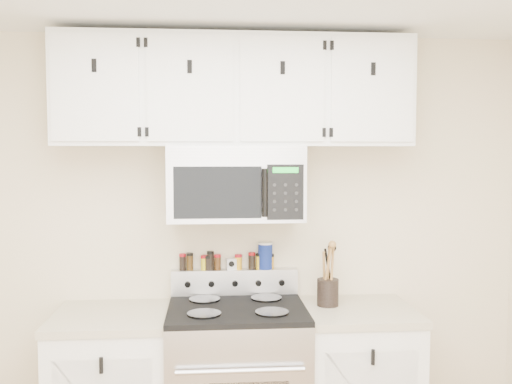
# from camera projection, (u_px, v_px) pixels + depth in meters

# --- Properties ---
(back_wall) EXTENTS (3.50, 0.01, 2.50)m
(back_wall) POSITION_uv_depth(u_px,v_px,m) (234.00, 244.00, 3.46)
(back_wall) COLOR beige
(back_wall) RESTS_ON floor
(microwave) EXTENTS (0.76, 0.44, 0.42)m
(microwave) POSITION_uv_depth(u_px,v_px,m) (236.00, 183.00, 3.25)
(microwave) COLOR #9E9EA3
(microwave) RESTS_ON back_wall
(upper_cabinets) EXTENTS (2.00, 0.35, 0.62)m
(upper_cabinets) POSITION_uv_depth(u_px,v_px,m) (235.00, 92.00, 3.24)
(upper_cabinets) COLOR white
(upper_cabinets) RESTS_ON back_wall
(utensil_crock) EXTENTS (0.12, 0.12, 0.36)m
(utensil_crock) POSITION_uv_depth(u_px,v_px,m) (328.00, 290.00, 3.29)
(utensil_crock) COLOR black
(utensil_crock) RESTS_ON base_cabinet_right
(kitchen_timer) EXTENTS (0.06, 0.06, 0.07)m
(kitchen_timer) POSITION_uv_depth(u_px,v_px,m) (231.00, 264.00, 3.43)
(kitchen_timer) COLOR white
(kitchen_timer) RESTS_ON range
(salt_canister) EXTENTS (0.09, 0.09, 0.16)m
(salt_canister) POSITION_uv_depth(u_px,v_px,m) (265.00, 256.00, 3.45)
(salt_canister) COLOR navy
(salt_canister) RESTS_ON range
(spice_jar_0) EXTENTS (0.04, 0.04, 0.10)m
(spice_jar_0) POSITION_uv_depth(u_px,v_px,m) (183.00, 262.00, 3.41)
(spice_jar_0) COLOR black
(spice_jar_0) RESTS_ON range
(spice_jar_1) EXTENTS (0.04, 0.04, 0.10)m
(spice_jar_1) POSITION_uv_depth(u_px,v_px,m) (190.00, 261.00, 3.41)
(spice_jar_1) COLOR #3E290E
(spice_jar_1) RESTS_ON range
(spice_jar_2) EXTENTS (0.04, 0.04, 0.09)m
(spice_jar_2) POSITION_uv_depth(u_px,v_px,m) (204.00, 263.00, 3.42)
(spice_jar_2) COLOR gold
(spice_jar_2) RESTS_ON range
(spice_jar_3) EXTENTS (0.05, 0.05, 0.09)m
(spice_jar_3) POSITION_uv_depth(u_px,v_px,m) (208.00, 263.00, 3.42)
(spice_jar_3) COLOR black
(spice_jar_3) RESTS_ON range
(spice_jar_4) EXTENTS (0.04, 0.04, 0.11)m
(spice_jar_4) POSITION_uv_depth(u_px,v_px,m) (210.00, 260.00, 3.42)
(spice_jar_4) COLOR black
(spice_jar_4) RESTS_ON range
(spice_jar_5) EXTENTS (0.04, 0.04, 0.09)m
(spice_jar_5) POSITION_uv_depth(u_px,v_px,m) (218.00, 262.00, 3.43)
(spice_jar_5) COLOR #442810
(spice_jar_5) RESTS_ON range
(spice_jar_6) EXTENTS (0.04, 0.04, 0.09)m
(spice_jar_6) POSITION_uv_depth(u_px,v_px,m) (238.00, 262.00, 3.44)
(spice_jar_6) COLOR gold
(spice_jar_6) RESTS_ON range
(spice_jar_7) EXTENTS (0.04, 0.04, 0.10)m
(spice_jar_7) POSITION_uv_depth(u_px,v_px,m) (252.00, 261.00, 3.44)
(spice_jar_7) COLOR black
(spice_jar_7) RESTS_ON range
(spice_jar_8) EXTENTS (0.04, 0.04, 0.09)m
(spice_jar_8) POSITION_uv_depth(u_px,v_px,m) (259.00, 261.00, 3.45)
(spice_jar_8) COLOR gold
(spice_jar_8) RESTS_ON range
(spice_jar_9) EXTENTS (0.04, 0.04, 0.11)m
(spice_jar_9) POSITION_uv_depth(u_px,v_px,m) (264.00, 260.00, 3.45)
(spice_jar_9) COLOR #473411
(spice_jar_9) RESTS_ON range
(spice_jar_10) EXTENTS (0.04, 0.04, 0.09)m
(spice_jar_10) POSITION_uv_depth(u_px,v_px,m) (271.00, 261.00, 3.45)
(spice_jar_10) COLOR #C08616
(spice_jar_10) RESTS_ON range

